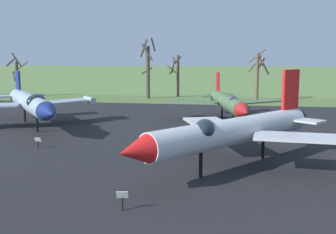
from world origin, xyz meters
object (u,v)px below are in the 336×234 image
Objects in this scene: jet_fighter_front_right at (228,102)px; info_placard_front_right at (243,131)px; info_placard_rear_left at (122,199)px; jet_fighter_rear_left at (233,131)px; jet_fighter_rear_center at (31,103)px; info_placard_rear_center at (38,142)px.

info_placard_front_right is (1.60, -8.09, -1.53)m from jet_fighter_front_right.
info_placard_front_right is 18.95m from info_placard_rear_left.
jet_fighter_front_right is 26.58m from info_placard_rear_left.
info_placard_front_right is at bearing 73.39° from info_placard_rear_left.
info_placard_front_right is 10.18m from jet_fighter_rear_left.
info_placard_front_right is at bearing -4.47° from jet_fighter_rear_center.
info_placard_front_right is at bearing -78.84° from jet_fighter_front_right.
info_placard_front_right reaches higher than info_placard_rear_left.
jet_fighter_rear_left is at bearing -30.33° from jet_fighter_rear_center.
info_placard_rear_center is 15.11m from jet_fighter_rear_left.
jet_fighter_rear_center is at bearing 149.67° from jet_fighter_rear_left.
jet_fighter_front_right reaches higher than info_placard_rear_center.
jet_fighter_front_right is 14.95× the size of info_placard_front_right.
jet_fighter_rear_center is at bearing 121.05° from info_placard_rear_center.
jet_fighter_front_right reaches higher than info_placard_rear_left.
info_placard_rear_center is at bearing -58.95° from jet_fighter_rear_center.
info_placard_rear_center is at bearing 131.62° from info_placard_rear_left.
jet_fighter_rear_left reaches higher than info_placard_rear_left.
jet_fighter_front_right is 20.02m from jet_fighter_rear_center.
info_placard_rear_left is at bearing -98.28° from jet_fighter_front_right.
jet_fighter_front_right reaches higher than info_placard_front_right.
jet_fighter_front_right is 16.29× the size of info_placard_rear_left.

